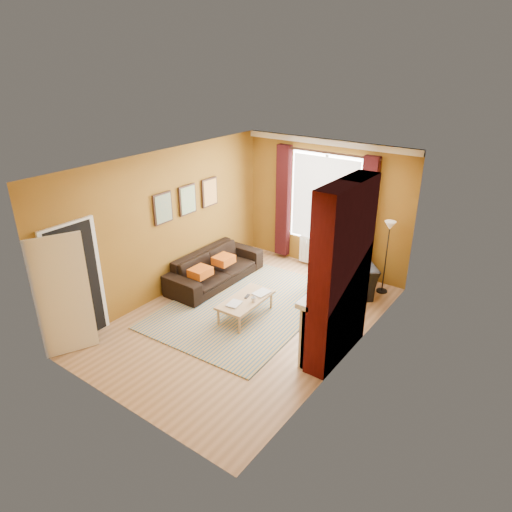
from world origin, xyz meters
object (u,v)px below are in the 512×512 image
object	(u,v)px
coffee_table	(246,301)
floor_lamp	(389,237)
sofa	(215,268)
armchair	(344,280)
wicker_stool	(325,266)

from	to	relation	value
coffee_table	floor_lamp	bearing A→B (deg)	53.50
sofa	armchair	size ratio (longest dim) A/B	2.09
sofa	floor_lamp	bearing A→B (deg)	-61.21
sofa	coffee_table	world-z (taller)	sofa
sofa	wicker_stool	size ratio (longest dim) A/B	5.30
sofa	coffee_table	distance (m)	1.53
sofa	wicker_stool	distance (m)	2.34
armchair	coffee_table	xyz separation A→B (m)	(-1.07, -1.76, -0.01)
armchair	coffee_table	distance (m)	2.06
sofa	wicker_stool	world-z (taller)	sofa
armchair	floor_lamp	bearing A→B (deg)	-176.54
coffee_table	floor_lamp	world-z (taller)	floor_lamp
armchair	wicker_stool	distance (m)	0.95
wicker_stool	floor_lamp	world-z (taller)	floor_lamp
sofa	armchair	world-z (taller)	armchair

